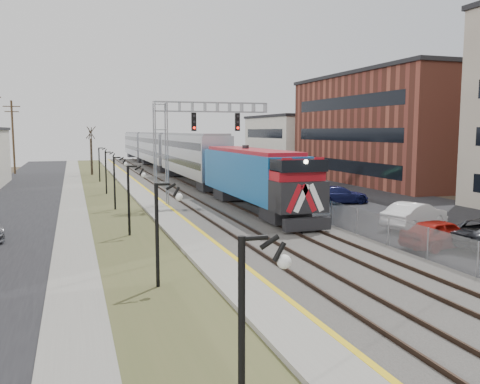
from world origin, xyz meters
name	(u,v)px	position (x,y,z in m)	size (l,w,h in m)	color
ground	(366,365)	(0.00, 0.00, 0.00)	(160.00, 160.00, 0.00)	#473D2D
street_west	(16,202)	(-11.50, 35.00, 0.02)	(7.00, 120.00, 0.04)	black
sidewalk	(73,199)	(-7.00, 35.00, 0.04)	(2.00, 120.00, 0.08)	gray
grass_median	(109,198)	(-4.00, 35.00, 0.03)	(4.00, 120.00, 0.06)	#474C28
platform	(143,196)	(-1.00, 35.00, 0.12)	(2.00, 120.00, 0.24)	gray
ballast_bed	(197,194)	(4.00, 35.00, 0.10)	(8.00, 120.00, 0.20)	#595651
parking_lot	(314,190)	(16.00, 35.00, 0.02)	(16.00, 120.00, 0.04)	black
platform_edge	(153,194)	(-0.12, 35.00, 0.24)	(0.24, 120.00, 0.01)	gold
track_near	(176,193)	(2.00, 35.00, 0.28)	(1.58, 120.00, 0.15)	#2D2119
track_far	(213,191)	(5.50, 35.00, 0.28)	(1.58, 120.00, 0.15)	#2D2119
train	(167,153)	(5.50, 59.27, 2.92)	(3.00, 85.85, 5.33)	#125293
signal_gantry	(183,135)	(1.22, 27.99, 5.59)	(9.00, 1.07, 8.15)	gray
lampposts	(128,201)	(-4.00, 18.29, 2.00)	(0.14, 62.14, 4.00)	black
fence	(240,185)	(8.20, 35.00, 0.80)	(0.04, 120.00, 1.60)	gray
buildings_east	(458,127)	(30.00, 31.18, 6.31)	(16.00, 76.00, 15.00)	#AA9D89
bare_trees	(5,167)	(-12.66, 38.91, 2.70)	(12.30, 42.30, 5.95)	#382D23
car_lot_a	(441,234)	(10.55, 9.95, 0.75)	(1.77, 4.40, 1.50)	#9A130B
car_lot_b	(415,216)	(12.64, 14.77, 0.80)	(1.69, 4.86, 1.60)	white
car_lot_d	(339,195)	(13.58, 25.69, 0.71)	(1.98, 4.88, 1.42)	#171B52
car_lot_e	(299,187)	(12.52, 31.03, 0.82)	(1.94, 4.83, 1.64)	slate
car_lot_f	(250,177)	(12.09, 43.29, 0.68)	(1.43, 4.10, 1.35)	#0E4624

